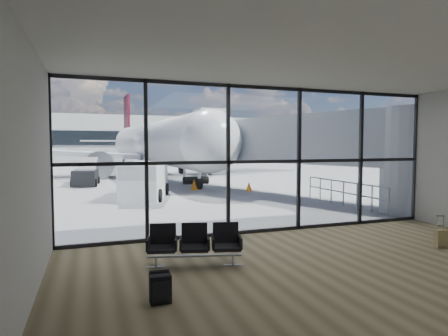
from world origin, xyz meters
TOP-DOWN VIEW (x-y plane):
  - ground at (0.00, 40.00)m, footprint 220.00×220.00m
  - lounge_shell at (0.00, -4.80)m, footprint 12.02×8.01m
  - glass_curtain_wall at (0.00, 0.00)m, footprint 12.10×0.12m
  - jet_bridge at (4.90, 7.07)m, footprint 8.00×16.50m
  - apron_railing at (5.60, 3.50)m, footprint 0.06×5.46m
  - far_terminal at (-0.59, 61.97)m, footprint 80.00×12.20m
  - tree_4 at (-21.00, 72.00)m, footprint 5.61×5.61m
  - tree_5 at (-15.00, 72.00)m, footprint 6.27×6.27m
  - seating_row at (-2.87, -2.36)m, footprint 2.10×1.07m
  - backpack at (-3.96, -4.17)m, footprint 0.36×0.33m
  - suitcase at (3.61, -3.20)m, footprint 0.35×0.29m
  - airliner at (0.44, 25.67)m, footprint 31.55×36.56m
  - service_van at (-2.50, 8.72)m, footprint 3.01×4.54m
  - belt_loader at (-5.39, 16.69)m, footprint 1.89×4.15m
  - traffic_cone_a at (0.86, 11.57)m, footprint 0.45×0.45m
  - traffic_cone_b at (3.78, 9.94)m, footprint 0.39×0.39m

SIDE VIEW (x-z plane):
  - ground at x=0.00m, z-range 0.00..0.00m
  - suitcase at x=3.61m, z-range -0.17..0.67m
  - backpack at x=-3.96m, z-range -0.01..0.53m
  - traffic_cone_b at x=3.78m, z-range -0.01..0.54m
  - traffic_cone_a at x=0.86m, z-range -0.02..0.63m
  - seating_row at x=-2.87m, z-range 0.05..0.98m
  - belt_loader at x=-5.39m, z-range -0.30..1.55m
  - apron_railing at x=5.60m, z-range 0.16..1.27m
  - service_van at x=-2.50m, z-range 0.02..1.84m
  - glass_curtain_wall at x=0.00m, z-range 0.00..4.50m
  - lounge_shell at x=0.00m, z-range 0.40..4.91m
  - jet_bridge at x=4.90m, z-range 0.59..4.92m
  - airliner at x=0.44m, z-range -1.84..7.58m
  - far_terminal at x=-0.59m, z-range -1.29..9.71m
  - tree_4 at x=-21.00m, z-range 1.22..9.29m
  - tree_5 at x=-15.00m, z-range 1.36..10.39m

